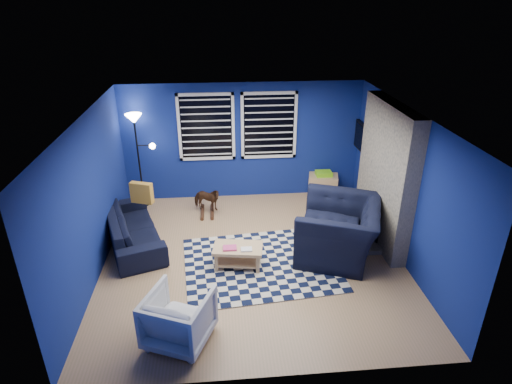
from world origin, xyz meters
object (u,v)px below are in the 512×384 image
armchair_bent (179,318)px  coffee_table (238,252)px  sofa (133,228)px  armchair_big (338,230)px  cabinet (323,186)px  tv (364,139)px  rocking_horse (207,199)px  floor_lamp (136,132)px

armchair_bent → coffee_table: (0.84, 1.57, -0.08)m
sofa → armchair_bent: bearing=-176.8°
coffee_table → armchair_big: bearing=7.5°
cabinet → armchair_bent: bearing=-111.8°
sofa → armchair_bent: 2.68m
tv → armchair_big: (-0.98, -1.99, -0.92)m
rocking_horse → cabinet: 2.59m
tv → coffee_table: 3.68m
tv → rocking_horse: 3.43m
sofa → armchair_bent: armchair_bent is taller
armchair_big → rocking_horse: bearing=-106.1°
armchair_bent → cabinet: bearing=-102.2°
tv → sofa: bearing=-164.0°
coffee_table → cabinet: cabinet is taller
sofa → floor_lamp: size_ratio=1.04×
sofa → floor_lamp: floor_lamp is taller
armchair_bent → floor_lamp: floor_lamp is taller
sofa → coffee_table: 2.05m
sofa → floor_lamp: bearing=-17.6°
tv → rocking_horse: bearing=-174.7°
coffee_table → floor_lamp: size_ratio=0.43×
coffee_table → sofa: bearing=153.5°
cabinet → floor_lamp: floor_lamp is taller
cabinet → coffee_table: bearing=-115.7°
tv → floor_lamp: bearing=176.9°
rocking_horse → sofa: bearing=149.7°
rocking_horse → floor_lamp: (-1.33, 0.55, 1.29)m
floor_lamp → rocking_horse: bearing=-22.3°
armchair_bent → floor_lamp: (-1.02, 4.03, 1.25)m
rocking_horse → cabinet: (2.53, 0.55, -0.05)m
tv → floor_lamp: size_ratio=0.51×
armchair_bent → rocking_horse: size_ratio=1.32×
armchair_big → coffee_table: bearing=-61.8°
armchair_bent → cabinet: size_ratio=1.13×
armchair_big → cabinet: 2.27m
sofa → rocking_horse: size_ratio=3.42×
armchair_big → rocking_horse: size_ratio=2.46×
tv → sofa: tv is taller
tv → armchair_bent: (-3.55, -3.79, -1.04)m
sofa → cabinet: (3.83, 1.55, -0.03)m
coffee_table → cabinet: (2.00, 2.47, -0.01)m
armchair_big → armchair_bent: 3.14m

